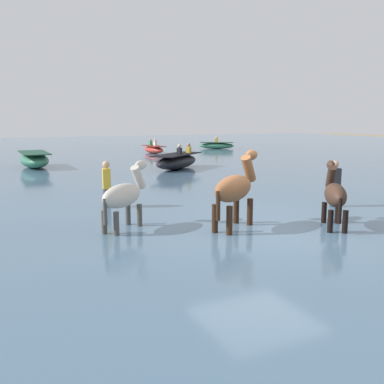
# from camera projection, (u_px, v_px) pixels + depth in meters

# --- Properties ---
(ground_plane) EXTENTS (120.00, 120.00, 0.00)m
(ground_plane) POSITION_uv_depth(u_px,v_px,m) (258.00, 245.00, 9.44)
(ground_plane) COLOR gray
(water_surface) EXTENTS (90.00, 90.00, 0.36)m
(water_surface) POSITION_uv_depth(u_px,v_px,m) (126.00, 180.00, 18.33)
(water_surface) COLOR slate
(water_surface) RESTS_ON ground
(horse_lead_chestnut) EXTENTS (1.75, 1.29, 2.04)m
(horse_lead_chestnut) POSITION_uv_depth(u_px,v_px,m) (235.00, 190.00, 9.31)
(horse_lead_chestnut) COLOR brown
(horse_lead_chestnut) RESTS_ON ground
(horse_trailing_pinto) EXTENTS (1.46, 1.28, 1.81)m
(horse_trailing_pinto) POSITION_uv_depth(u_px,v_px,m) (124.00, 197.00, 9.23)
(horse_trailing_pinto) COLOR beige
(horse_trailing_pinto) RESTS_ON ground
(horse_flank_dark_bay) EXTENTS (1.15, 1.51, 1.78)m
(horse_flank_dark_bay) POSITION_uv_depth(u_px,v_px,m) (335.00, 196.00, 9.42)
(horse_flank_dark_bay) COLOR #382319
(horse_flank_dark_bay) RESTS_ON ground
(boat_near_port) EXTENTS (1.07, 2.62, 1.01)m
(boat_near_port) POSITION_uv_depth(u_px,v_px,m) (154.00, 149.00, 30.54)
(boat_near_port) COLOR #BC382D
(boat_near_port) RESTS_ON water_surface
(boat_distant_east) EXTENTS (1.37, 3.57, 0.76)m
(boat_distant_east) POSITION_uv_depth(u_px,v_px,m) (34.00, 160.00, 21.42)
(boat_distant_east) COLOR #337556
(boat_distant_east) RESTS_ON water_surface
(boat_mid_channel) EXTENTS (3.50, 3.27, 1.20)m
(boat_mid_channel) POSITION_uv_depth(u_px,v_px,m) (177.00, 161.00, 20.81)
(boat_mid_channel) COLOR black
(boat_mid_channel) RESTS_ON water_surface
(boat_distant_west) EXTENTS (2.91, 2.17, 1.02)m
(boat_distant_west) POSITION_uv_depth(u_px,v_px,m) (217.00, 145.00, 35.25)
(boat_distant_west) COLOR #337556
(boat_distant_west) RESTS_ON water_surface
(person_spectator_far) EXTENTS (0.25, 0.35, 1.63)m
(person_spectator_far) POSITION_uv_depth(u_px,v_px,m) (107.00, 189.00, 11.61)
(person_spectator_far) COLOR #383842
(person_spectator_far) RESTS_ON ground
(person_onlooker_right) EXTENTS (0.38, 0.33, 1.63)m
(person_onlooker_right) POSITION_uv_depth(u_px,v_px,m) (334.00, 188.00, 11.69)
(person_onlooker_right) COLOR #383842
(person_onlooker_right) RESTS_ON ground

